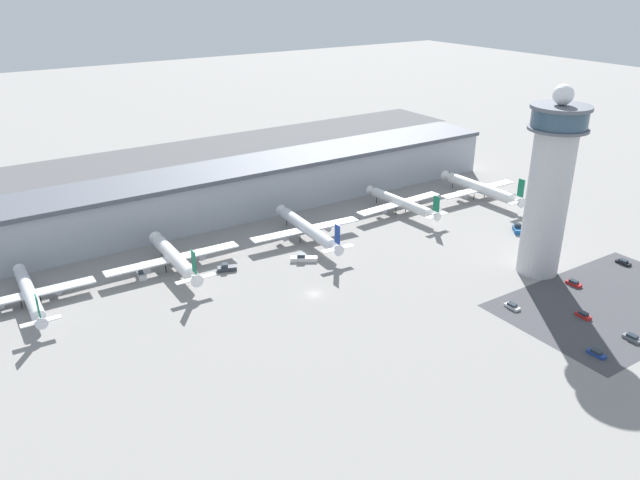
% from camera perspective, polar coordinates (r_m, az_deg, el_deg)
% --- Properties ---
extents(ground_plane, '(1000.00, 1000.00, 0.00)m').
position_cam_1_polar(ground_plane, '(178.48, -0.51, -4.95)').
color(ground_plane, gray).
extents(terminal_building, '(249.57, 25.00, 18.55)m').
position_cam_1_polar(terminal_building, '(231.79, -9.98, 4.09)').
color(terminal_building, '#A3A8B2').
rests_on(terminal_building, ground).
extents(runway_strip, '(374.36, 44.00, 0.01)m').
position_cam_1_polar(runway_strip, '(318.52, -16.76, 7.03)').
color(runway_strip, '#515154').
rests_on(runway_strip, ground).
extents(control_tower, '(16.78, 16.78, 56.52)m').
position_cam_1_polar(control_tower, '(192.72, 20.24, 4.78)').
color(control_tower, '#BCBCC1').
rests_on(control_tower, ground).
extents(parking_lot_surface, '(64.00, 40.00, 0.01)m').
position_cam_1_polar(parking_lot_surface, '(191.42, 25.16, -5.30)').
color(parking_lot_surface, '#424247').
rests_on(parking_lot_surface, ground).
extents(airplane_gate_bravo, '(35.08, 36.91, 11.14)m').
position_cam_1_polar(airplane_gate_bravo, '(188.17, -25.03, -4.52)').
color(airplane_gate_bravo, silver).
rests_on(airplane_gate_bravo, ground).
extents(airplane_gate_charlie, '(42.01, 36.97, 13.34)m').
position_cam_1_polar(airplane_gate_charlie, '(194.99, -13.18, -1.60)').
color(airplane_gate_charlie, white).
rests_on(airplane_gate_charlie, ground).
extents(airplane_gate_delta, '(40.03, 41.78, 12.87)m').
position_cam_1_polar(airplane_gate_delta, '(210.79, -1.17, 1.04)').
color(airplane_gate_delta, silver).
rests_on(airplane_gate_delta, ground).
extents(airplane_gate_echo, '(39.08, 37.61, 11.84)m').
position_cam_1_polar(airplane_gate_echo, '(237.24, 7.44, 3.40)').
color(airplane_gate_echo, white).
rests_on(airplane_gate_echo, ground).
extents(airplane_gate_foxtrot, '(37.62, 41.60, 13.44)m').
position_cam_1_polar(airplane_gate_foxtrot, '(259.05, 14.45, 4.60)').
color(airplane_gate_foxtrot, white).
rests_on(airplane_gate_foxtrot, ground).
extents(service_truck_catering, '(3.18, 6.15, 2.59)m').
position_cam_1_polar(service_truck_catering, '(195.09, -16.00, -3.03)').
color(service_truck_catering, black).
rests_on(service_truck_catering, ground).
extents(service_truck_fuel, '(6.29, 4.15, 2.43)m').
position_cam_1_polar(service_truck_fuel, '(193.56, -8.54, -2.56)').
color(service_truck_fuel, black).
rests_on(service_truck_fuel, ground).
extents(service_truck_baggage, '(5.52, 6.03, 2.97)m').
position_cam_1_polar(service_truck_baggage, '(230.16, 17.60, 0.95)').
color(service_truck_baggage, black).
rests_on(service_truck_baggage, ground).
extents(service_truck_water, '(8.38, 6.48, 2.51)m').
position_cam_1_polar(service_truck_water, '(197.71, -1.52, -1.70)').
color(service_truck_water, black).
rests_on(service_truck_water, ground).
extents(car_white_wagon, '(1.92, 4.59, 1.41)m').
position_cam_1_polar(car_white_wagon, '(165.60, 23.95, -9.46)').
color(car_white_wagon, black).
rests_on(car_white_wagon, ground).
extents(car_yellow_taxi, '(1.90, 4.31, 1.54)m').
position_cam_1_polar(car_yellow_taxi, '(180.94, 22.93, -6.36)').
color(car_yellow_taxi, black).
rests_on(car_yellow_taxi, ground).
extents(car_maroon_suv, '(1.80, 4.60, 1.47)m').
position_cam_1_polar(car_maroon_suv, '(175.67, 26.64, -8.01)').
color(car_maroon_suv, black).
rests_on(car_maroon_suv, ground).
extents(car_silver_sedan, '(1.88, 4.61, 1.56)m').
position_cam_1_polar(car_silver_sedan, '(197.49, 22.18, -3.69)').
color(car_silver_sedan, black).
rests_on(car_silver_sedan, ground).
extents(car_black_suv, '(1.83, 4.43, 1.35)m').
position_cam_1_polar(car_black_suv, '(179.05, 17.17, -5.82)').
color(car_black_suv, black).
rests_on(car_black_suv, ground).
extents(car_blue_compact, '(1.91, 4.53, 1.41)m').
position_cam_1_polar(car_blue_compact, '(217.77, 25.98, -1.85)').
color(car_blue_compact, black).
rests_on(car_blue_compact, ground).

